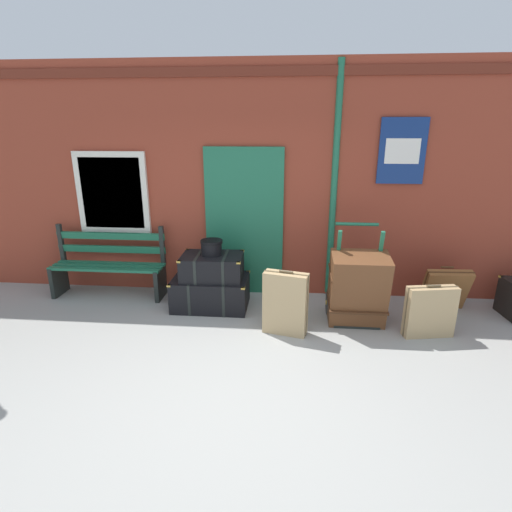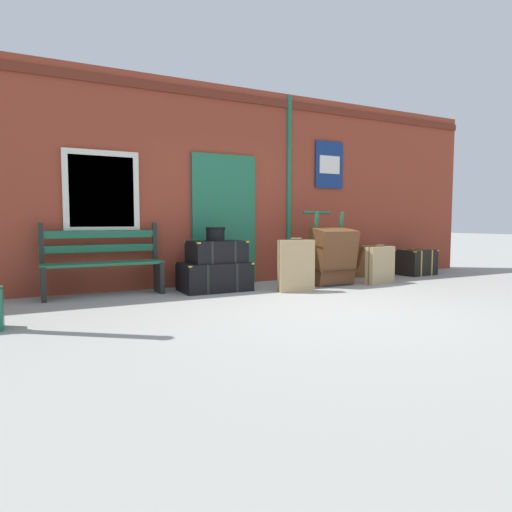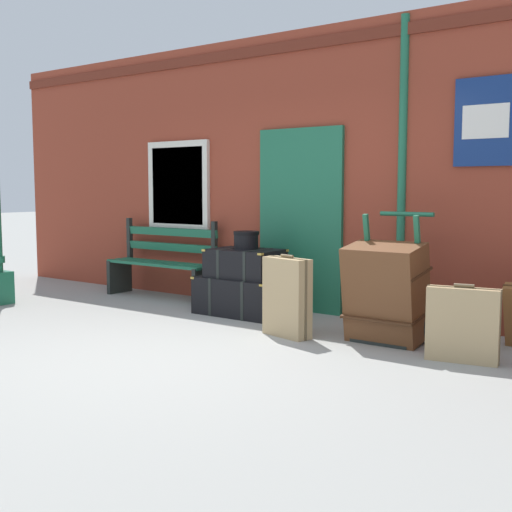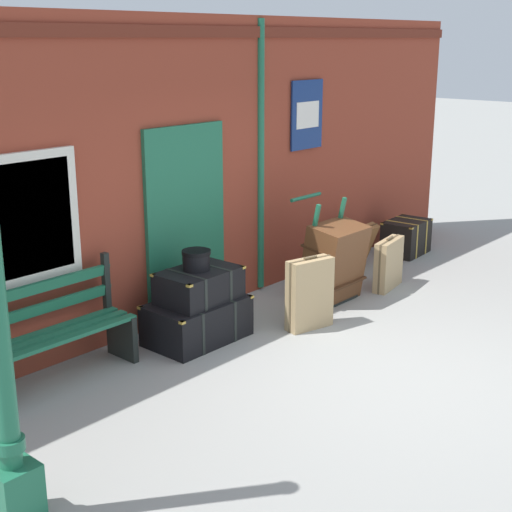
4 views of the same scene
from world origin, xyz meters
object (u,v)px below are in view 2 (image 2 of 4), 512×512
Objects in this scene: suitcase_cream at (370,261)px; round_hatbox at (215,233)px; suitcase_caramel at (380,265)px; suitcase_charcoal at (296,266)px; corner_trunk at (416,262)px; platform_bench at (103,264)px; steamer_trunk_base at (215,276)px; steamer_trunk_middle at (217,252)px; porters_trolley at (325,267)px; large_brown_trunk at (332,256)px.

round_hatbox is at bearing -177.40° from suitcase_cream.
suitcase_charcoal is (-1.68, -0.07, 0.07)m from suitcase_caramel.
suitcase_charcoal is at bearing -167.58° from corner_trunk.
platform_bench is 2.63× the size of suitcase_cream.
steamer_trunk_base is at bearing -141.26° from round_hatbox.
platform_bench is 1.60m from steamer_trunk_middle.
suitcase_caramel is (2.67, -0.60, -0.55)m from round_hatbox.
suitcase_charcoal is (1.02, -0.65, 0.17)m from steamer_trunk_base.
round_hatbox is 1.29m from suitcase_charcoal.
suitcase_caramel is at bearing -12.05° from steamer_trunk_middle.
round_hatbox is at bearing -179.59° from corner_trunk.
steamer_trunk_middle is at bearing 175.39° from porters_trolley.
platform_bench is 5.73m from corner_trunk.
corner_trunk is at bearing 0.77° from steamer_trunk_middle.
steamer_trunk_middle is at bearing -176.90° from suitcase_cream.
steamer_trunk_middle reaches higher than suitcase_caramel.
porters_trolley is 0.90m from suitcase_caramel.
suitcase_charcoal is at bearing -177.55° from suitcase_caramel.
corner_trunk is at bearing 12.42° from suitcase_charcoal.
porters_trolley reaches higher than suitcase_cream.
suitcase_caramel is 0.82× the size of suitcase_charcoal.
steamer_trunk_base is 1.22m from suitcase_charcoal.
porters_trolley reaches higher than steamer_trunk_base.
steamer_trunk_middle reaches higher than corner_trunk.
suitcase_charcoal reaches higher than corner_trunk.
platform_bench is at bearing 177.62° from corner_trunk.
round_hatbox is at bearing 146.10° from suitcase_charcoal.
suitcase_caramel is at bearing -27.62° from porters_trolley.
large_brown_trunk is (3.43, -0.62, 0.02)m from platform_bench.
suitcase_charcoal is (2.55, -0.93, -0.07)m from platform_bench.
large_brown_trunk is (1.87, -0.35, -0.39)m from round_hatbox.
suitcase_caramel is at bearing -157.20° from corner_trunk.
corner_trunk is (4.15, 0.06, -0.34)m from steamer_trunk_middle.
corner_trunk is at bearing -2.38° from platform_bench.
round_hatbox is 4.20m from corner_trunk.
porters_trolley is (1.87, -0.18, -0.58)m from round_hatbox.
suitcase_charcoal is at bearing -32.34° from steamer_trunk_base.
porters_trolley reaches higher than suitcase_caramel.
suitcase_caramel is at bearing 2.45° from suitcase_charcoal.
round_hatbox is (0.03, 0.02, 0.64)m from steamer_trunk_base.
suitcase_charcoal is at bearing -160.24° from large_brown_trunk.
large_brown_trunk is 1.43× the size of suitcase_caramel.
large_brown_trunk reaches higher than steamer_trunk_base.
corner_trunk is at bearing 9.47° from large_brown_trunk.
suitcase_cream reaches higher than steamer_trunk_base.
porters_trolley is at bearing -5.39° from round_hatbox.
corner_trunk is (2.29, 0.21, -0.03)m from porters_trolley.
steamer_trunk_middle is 1.90m from porters_trolley.
suitcase_cream is (2.10, 0.81, -0.08)m from suitcase_charcoal.
round_hatbox is 0.24× the size of porters_trolley.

